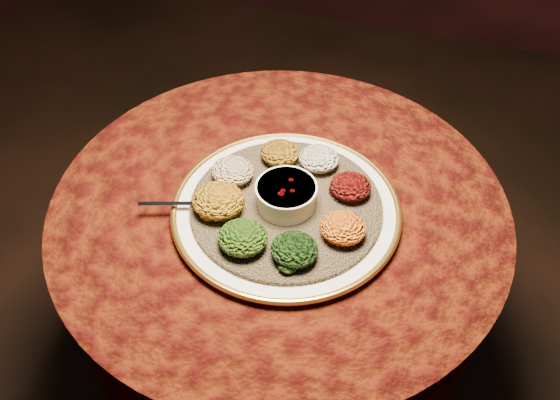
% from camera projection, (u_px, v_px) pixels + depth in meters
% --- Properties ---
extents(table, '(0.96, 0.96, 0.73)m').
position_uv_depth(table, '(279.00, 257.00, 1.43)').
color(table, black).
rests_on(table, ground).
extents(platter, '(0.59, 0.59, 0.02)m').
position_uv_depth(platter, '(286.00, 210.00, 1.27)').
color(platter, silver).
rests_on(platter, table).
extents(injera, '(0.43, 0.43, 0.01)m').
position_uv_depth(injera, '(286.00, 206.00, 1.26)').
color(injera, olive).
rests_on(injera, platter).
extents(stew_bowl, '(0.12, 0.12, 0.05)m').
position_uv_depth(stew_bowl, '(286.00, 194.00, 1.24)').
color(stew_bowl, white).
rests_on(stew_bowl, injera).
extents(spoon, '(0.15, 0.06, 0.01)m').
position_uv_depth(spoon, '(199.00, 203.00, 1.25)').
color(spoon, silver).
rests_on(spoon, injera).
extents(portion_ayib, '(0.09, 0.08, 0.04)m').
position_uv_depth(portion_ayib, '(319.00, 159.00, 1.32)').
color(portion_ayib, silver).
rests_on(portion_ayib, injera).
extents(portion_kitfo, '(0.08, 0.08, 0.04)m').
position_uv_depth(portion_kitfo, '(350.00, 186.00, 1.27)').
color(portion_kitfo, black).
rests_on(portion_kitfo, injera).
extents(portion_tikil, '(0.09, 0.09, 0.04)m').
position_uv_depth(portion_tikil, '(343.00, 228.00, 1.19)').
color(portion_tikil, '#AB610E').
rests_on(portion_tikil, injera).
extents(portion_gomen, '(0.09, 0.09, 0.04)m').
position_uv_depth(portion_gomen, '(294.00, 249.00, 1.15)').
color(portion_gomen, black).
rests_on(portion_gomen, injera).
extents(portion_mixveg, '(0.10, 0.09, 0.05)m').
position_uv_depth(portion_mixveg, '(243.00, 238.00, 1.17)').
color(portion_mixveg, '#982609').
rests_on(portion_mixveg, injera).
extents(portion_kik, '(0.11, 0.10, 0.05)m').
position_uv_depth(portion_kik, '(218.00, 201.00, 1.23)').
color(portion_kik, '#BE7410').
rests_on(portion_kik, injera).
extents(portion_timatim, '(0.09, 0.08, 0.04)m').
position_uv_depth(portion_timatim, '(233.00, 171.00, 1.30)').
color(portion_timatim, maroon).
rests_on(portion_timatim, injera).
extents(portion_shiro, '(0.08, 0.08, 0.04)m').
position_uv_depth(portion_shiro, '(280.00, 153.00, 1.34)').
color(portion_shiro, '#876110').
rests_on(portion_shiro, injera).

